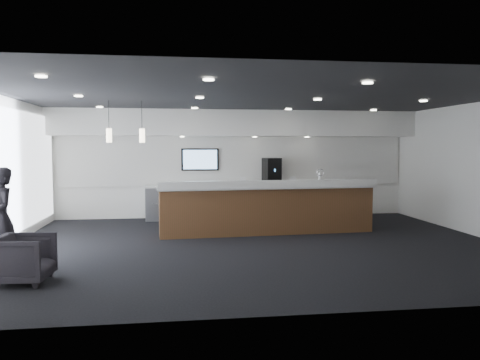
{
  "coord_description": "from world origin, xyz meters",
  "views": [
    {
      "loc": [
        -1.68,
        -9.3,
        2.0
      ],
      "look_at": [
        -0.22,
        1.3,
        1.25
      ],
      "focal_mm": 35.0,
      "sensor_mm": 36.0,
      "label": 1
    }
  ],
  "objects": [
    {
      "name": "cup_7",
      "position": [
        0.35,
        3.53,
        1.0
      ],
      "size": [
        0.13,
        0.13,
        0.1
      ],
      "primitive_type": "imported",
      "rotation": [
        0.0,
        0.0,
        4.52
      ],
      "color": "white",
      "rests_on": "back_credenza"
    },
    {
      "name": "ground",
      "position": [
        0.0,
        0.0,
        0.0
      ],
      "size": [
        10.0,
        10.0,
        0.0
      ],
      "primitive_type": "plane",
      "color": "black",
      "rests_on": "ground"
    },
    {
      "name": "cup_4",
      "position": [
        0.77,
        3.53,
        1.0
      ],
      "size": [
        0.15,
        0.15,
        0.1
      ],
      "primitive_type": "imported",
      "rotation": [
        0.0,
        0.0,
        2.58
      ],
      "color": "white",
      "rests_on": "back_credenza"
    },
    {
      "name": "soffit_bulkhead",
      "position": [
        0.0,
        3.55,
        2.65
      ],
      "size": [
        10.0,
        0.9,
        0.7
      ],
      "primitive_type": "cube",
      "color": "white",
      "rests_on": "back_wall"
    },
    {
      "name": "armchair",
      "position": [
        -3.92,
        -2.15,
        0.36
      ],
      "size": [
        0.84,
        0.82,
        0.71
      ],
      "primitive_type": "imported",
      "rotation": [
        0.0,
        0.0,
        1.5
      ],
      "color": "black",
      "rests_on": "ground"
    },
    {
      "name": "pendant_right",
      "position": [
        -3.1,
        0.8,
        2.25
      ],
      "size": [
        0.12,
        0.12,
        0.3
      ],
      "primitive_type": "cylinder",
      "color": "#FFEAC6",
      "rests_on": "ceiling"
    },
    {
      "name": "cup_3",
      "position": [
        0.91,
        3.53,
        1.0
      ],
      "size": [
        0.14,
        0.14,
        0.1
      ],
      "primitive_type": "imported",
      "rotation": [
        0.0,
        0.0,
        1.94
      ],
      "color": "white",
      "rests_on": "back_credenza"
    },
    {
      "name": "window_blinds_wall",
      "position": [
        -4.96,
        0.0,
        1.5
      ],
      "size": [
        0.04,
        7.36,
        2.55
      ],
      "primitive_type": "cube",
      "color": "#A3B4C3",
      "rests_on": "left_wall"
    },
    {
      "name": "info_sign_left",
      "position": [
        0.17,
        3.53,
        1.06
      ],
      "size": [
        0.16,
        0.04,
        0.22
      ],
      "primitive_type": "cube",
      "rotation": [
        0.0,
        0.0,
        -0.13
      ],
      "color": "white",
      "rests_on": "back_credenza"
    },
    {
      "name": "wall_tv",
      "position": [
        -1.0,
        3.91,
        1.65
      ],
      "size": [
        1.05,
        0.08,
        0.62
      ],
      "color": "black",
      "rests_on": "back_wall"
    },
    {
      "name": "pendant_left",
      "position": [
        -2.4,
        0.8,
        2.25
      ],
      "size": [
        0.12,
        0.12,
        0.3
      ],
      "primitive_type": "cylinder",
      "color": "#FFEAC6",
      "rests_on": "ceiling"
    },
    {
      "name": "cup_6",
      "position": [
        0.49,
        3.53,
        1.0
      ],
      "size": [
        0.15,
        0.15,
        0.1
      ],
      "primitive_type": "imported",
      "rotation": [
        0.0,
        0.0,
        3.87
      ],
      "color": "white",
      "rests_on": "back_credenza"
    },
    {
      "name": "cup_5",
      "position": [
        0.63,
        3.53,
        1.0
      ],
      "size": [
        0.12,
        0.12,
        0.1
      ],
      "primitive_type": "imported",
      "rotation": [
        0.0,
        0.0,
        3.23
      ],
      "color": "white",
      "rests_on": "back_credenza"
    },
    {
      "name": "cup_0",
      "position": [
        1.33,
        3.53,
        1.0
      ],
      "size": [
        0.11,
        0.11,
        0.1
      ],
      "primitive_type": "imported",
      "color": "white",
      "rests_on": "back_credenza"
    },
    {
      "name": "back_wall",
      "position": [
        0.0,
        4.0,
        1.5
      ],
      "size": [
        10.0,
        0.02,
        3.0
      ],
      "primitive_type": "cube",
      "color": "white",
      "rests_on": "ground"
    },
    {
      "name": "ceiling_can_lights",
      "position": [
        0.0,
        0.0,
        2.97
      ],
      "size": [
        7.0,
        5.0,
        0.02
      ],
      "primitive_type": null,
      "color": "silver",
      "rests_on": "ceiling"
    },
    {
      "name": "info_sign_right",
      "position": [
        1.59,
        3.51,
        1.06
      ],
      "size": [
        0.17,
        0.04,
        0.22
      ],
      "primitive_type": "cube",
      "rotation": [
        0.0,
        0.0,
        -0.1
      ],
      "color": "white",
      "rests_on": "back_credenza"
    },
    {
      "name": "cup_1",
      "position": [
        1.19,
        3.53,
        1.0
      ],
      "size": [
        0.15,
        0.15,
        0.1
      ],
      "primitive_type": "imported",
      "rotation": [
        0.0,
        0.0,
        0.65
      ],
      "color": "white",
      "rests_on": "back_credenza"
    },
    {
      "name": "cup_2",
      "position": [
        1.05,
        3.53,
        1.0
      ],
      "size": [
        0.14,
        0.14,
        0.1
      ],
      "primitive_type": "imported",
      "rotation": [
        0.0,
        0.0,
        1.29
      ],
      "color": "white",
      "rests_on": "back_credenza"
    },
    {
      "name": "service_counter",
      "position": [
        0.42,
        1.29,
        0.58
      ],
      "size": [
        5.07,
        1.12,
        1.49
      ],
      "rotation": [
        0.0,
        0.0,
        0.06
      ],
      "color": "brown",
      "rests_on": "ground"
    },
    {
      "name": "ceiling",
      "position": [
        0.0,
        0.0,
        3.0
      ],
      "size": [
        10.0,
        8.0,
        0.02
      ],
      "primitive_type": "cube",
      "color": "black",
      "rests_on": "back_wall"
    },
    {
      "name": "coffee_machine",
      "position": [
        1.01,
        3.67,
        1.32
      ],
      "size": [
        0.51,
        0.59,
        0.74
      ],
      "rotation": [
        0.0,
        0.0,
        0.19
      ],
      "color": "black",
      "rests_on": "back_credenza"
    },
    {
      "name": "lounge_guest",
      "position": [
        -4.52,
        -1.23,
        0.84
      ],
      "size": [
        0.67,
        0.73,
        1.67
      ],
      "primitive_type": "imported",
      "rotation": [
        0.0,
        0.0,
        -1.0
      ],
      "color": "black",
      "rests_on": "ground"
    },
    {
      "name": "back_credenza",
      "position": [
        -0.0,
        3.64,
        0.48
      ],
      "size": [
        5.06,
        0.66,
        0.95
      ],
      "color": "gray",
      "rests_on": "ground"
    },
    {
      "name": "alcove_panel",
      "position": [
        0.0,
        3.97,
        1.6
      ],
      "size": [
        9.8,
        0.06,
        1.4
      ],
      "primitive_type": "cube",
      "color": "white",
      "rests_on": "back_wall"
    }
  ]
}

